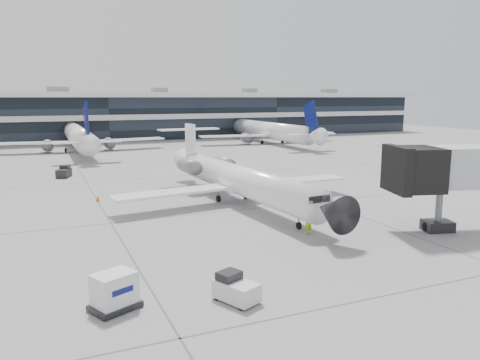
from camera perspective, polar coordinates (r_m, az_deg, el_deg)
name	(u,v)px	position (r m, az deg, el deg)	size (l,w,h in m)	color
ground	(226,211)	(41.87, -1.77, -3.84)	(220.00, 220.00, 0.00)	gray
terminal	(103,118)	(120.84, -16.38, 7.28)	(170.00, 22.00, 10.00)	black
bg_jet_center	(79,151)	(93.61, -19.01, 3.36)	(32.00, 40.00, 9.60)	white
bg_jet_right	(268,143)	(104.48, 3.46, 4.54)	(32.00, 40.00, 9.60)	white
regional_jet	(237,178)	(44.81, -0.32, 0.20)	(24.17, 30.20, 6.97)	white
ramp_worker	(308,221)	(35.12, 8.29, -4.94)	(0.75, 0.50, 2.07)	#B5DC17
baggage_tug	(235,289)	(23.96, -0.57, -13.11)	(2.12, 2.58, 1.42)	silver
cargo_uld	(114,292)	(23.76, -15.06, -13.01)	(2.65, 2.37, 1.78)	black
traffic_cone	(98,199)	(47.78, -16.96, -2.18)	(0.41, 0.41, 0.60)	#E85B0C
far_tug	(64,172)	(63.56, -20.66, 0.92)	(2.12, 2.66, 1.48)	black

